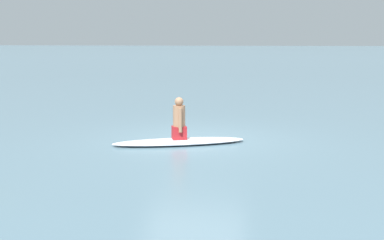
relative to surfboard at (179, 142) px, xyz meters
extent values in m
plane|color=slate|center=(-0.69, 0.26, -0.06)|extent=(400.00, 400.00, 0.00)
ellipsoid|color=white|center=(0.00, 0.00, 0.00)|extent=(1.82, 3.18, 0.12)
cube|color=#A51E23|center=(0.00, 0.00, 0.21)|extent=(0.36, 0.40, 0.30)
cylinder|color=#9E7051|center=(0.00, 0.00, 0.60)|extent=(0.37, 0.37, 0.51)
sphere|color=#9E7051|center=(0.00, 0.00, 0.94)|extent=(0.20, 0.20, 0.20)
cylinder|color=#9E7051|center=(-0.16, -0.06, 0.53)|extent=(0.10, 0.10, 0.56)
cylinder|color=#9E7051|center=(0.16, 0.06, 0.53)|extent=(0.10, 0.10, 0.56)
camera|label=1|loc=(11.49, 2.27, 2.35)|focal=47.82mm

